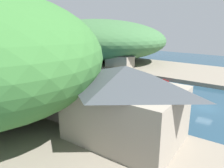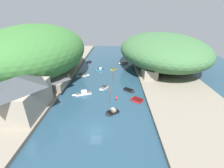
% 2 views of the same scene
% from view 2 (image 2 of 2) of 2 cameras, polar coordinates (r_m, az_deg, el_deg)
% --- Properties ---
extents(water_surface, '(130.00, 130.00, 0.00)m').
position_cam_2_polar(water_surface, '(59.15, -2.55, 2.53)').
color(water_surface, '#234256').
rests_on(water_surface, ground).
extents(left_bank, '(22.00, 120.00, 0.94)m').
position_cam_2_polar(left_bank, '(65.23, -24.07, 2.94)').
color(left_bank, gray).
rests_on(left_bank, ground).
extents(right_bank, '(22.00, 120.00, 0.94)m').
position_cam_2_polar(right_bank, '(62.02, 20.10, 2.53)').
color(right_bank, gray).
rests_on(right_bank, ground).
extents(hillside_left, '(33.58, 47.02, 18.76)m').
position_cam_2_polar(hillside_left, '(63.31, -26.45, 11.29)').
color(hillside_left, '#387033').
rests_on(hillside_left, left_bank).
extents(hillside_right, '(37.75, 52.86, 14.32)m').
position_cam_2_polar(hillside_right, '(73.86, 18.46, 12.45)').
color(hillside_right, '#3D6B3D').
rests_on(hillside_right, right_bank).
extents(waterfront_building, '(10.02, 13.83, 9.03)m').
position_cam_2_polar(waterfront_building, '(41.18, -31.45, -3.30)').
color(waterfront_building, gray).
rests_on(waterfront_building, left_bank).
extents(boathouse_shed, '(8.45, 10.45, 4.20)m').
position_cam_2_polar(boathouse_shed, '(52.34, -21.40, 1.37)').
color(boathouse_shed, gray).
rests_on(boathouse_shed, left_bank).
extents(right_bank_cottage, '(5.26, 8.29, 5.03)m').
position_cam_2_polar(right_bank_cottage, '(57.88, 14.12, 5.02)').
color(right_bank_cottage, gray).
rests_on(right_bank_cottage, right_bank).
extents(boat_cabin_cruiser, '(3.16, 3.78, 1.45)m').
position_cam_2_polar(boat_cabin_cruiser, '(49.67, -3.24, -1.49)').
color(boat_cabin_cruiser, silver).
rests_on(boat_cabin_cruiser, water_surface).
extents(boat_navy_launch, '(3.90, 3.53, 0.64)m').
position_cam_2_polar(boat_navy_launch, '(48.65, 6.70, -2.41)').
color(boat_navy_launch, black).
rests_on(boat_navy_launch, water_surface).
extents(boat_mid_channel, '(2.86, 3.07, 0.46)m').
position_cam_2_polar(boat_mid_channel, '(67.16, 0.32, 5.56)').
color(boat_mid_channel, gold).
rests_on(boat_mid_channel, water_surface).
extents(boat_far_right_bank, '(3.84, 3.40, 1.20)m').
position_cam_2_polar(boat_far_right_bank, '(38.10, -0.04, -10.64)').
color(boat_far_right_bank, black).
rests_on(boat_far_right_bank, water_surface).
extents(boat_far_upstream, '(3.81, 2.11, 1.09)m').
position_cam_2_polar(boat_far_upstream, '(67.02, -4.80, 5.53)').
color(boat_far_upstream, teal).
rests_on(boat_far_upstream, water_surface).
extents(boat_white_cruiser, '(4.04, 3.70, 0.73)m').
position_cam_2_polar(boat_white_cruiser, '(43.75, 9.13, -5.86)').
color(boat_white_cruiser, red).
rests_on(boat_white_cruiser, water_surface).
extents(boat_red_skiff, '(5.06, 3.90, 1.14)m').
position_cam_2_polar(boat_red_skiff, '(76.45, 4.22, 8.03)').
color(boat_red_skiff, silver).
rests_on(boat_red_skiff, water_surface).
extents(boat_moored_right, '(6.02, 3.23, 1.43)m').
position_cam_2_polar(boat_moored_right, '(47.08, -11.46, -3.60)').
color(boat_moored_right, silver).
rests_on(boat_moored_right, water_surface).
extents(boat_small_dinghy, '(2.09, 3.30, 0.49)m').
position_cam_2_polar(boat_small_dinghy, '(78.86, -8.74, 8.25)').
color(boat_small_dinghy, black).
rests_on(boat_small_dinghy, water_surface).
extents(boat_open_rowboat, '(5.70, 2.31, 1.19)m').
position_cam_2_polar(boat_open_rowboat, '(61.61, -11.08, 3.38)').
color(boat_open_rowboat, silver).
rests_on(boat_open_rowboat, water_surface).
extents(mooring_post_second, '(0.21, 0.21, 3.57)m').
position_cam_2_polar(mooring_post_second, '(41.65, -1.08, -4.92)').
color(mooring_post_second, brown).
rests_on(mooring_post_second, water_surface).
extents(mooring_post_middle, '(0.21, 0.21, 2.39)m').
position_cam_2_polar(mooring_post_middle, '(46.04, -0.71, -2.65)').
color(mooring_post_middle, brown).
rests_on(mooring_post_middle, water_surface).
extents(mooring_post_fourth, '(0.28, 0.28, 3.36)m').
position_cam_2_polar(mooring_post_fourth, '(50.85, -0.91, 0.75)').
color(mooring_post_fourth, brown).
rests_on(mooring_post_fourth, water_surface).
extents(mooring_post_farthest, '(0.24, 0.24, 3.49)m').
position_cam_2_polar(mooring_post_farthest, '(55.76, 0.37, 3.07)').
color(mooring_post_farthest, '#4C3D2D').
rests_on(mooring_post_farthest, water_surface).
extents(channel_buoy_near, '(0.75, 0.75, 1.13)m').
position_cam_2_polar(channel_buoy_near, '(43.74, 1.70, -5.41)').
color(channel_buoy_near, red).
rests_on(channel_buoy_near, water_surface).
extents(person_on_quay, '(0.35, 0.44, 1.69)m').
position_cam_2_polar(person_on_quay, '(41.49, -24.70, -7.42)').
color(person_on_quay, '#282D3D').
rests_on(person_on_quay, left_bank).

